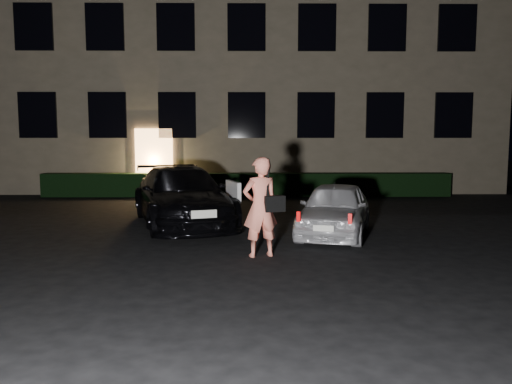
{
  "coord_description": "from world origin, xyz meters",
  "views": [
    {
      "loc": [
        0.11,
        -7.94,
        2.11
      ],
      "look_at": [
        0.24,
        2.0,
        1.05
      ],
      "focal_mm": 35.0,
      "sensor_mm": 36.0,
      "label": 1
    }
  ],
  "objects": [
    {
      "name": "ground",
      "position": [
        0.0,
        0.0,
        0.0
      ],
      "size": [
        80.0,
        80.0,
        0.0
      ],
      "primitive_type": "plane",
      "color": "black",
      "rests_on": "ground"
    },
    {
      "name": "man",
      "position": [
        0.31,
        0.9,
        0.9
      ],
      "size": [
        0.83,
        0.61,
        1.8
      ],
      "rotation": [
        0.0,
        0.0,
        3.46
      ],
      "color": "#FF856D",
      "rests_on": "ground"
    },
    {
      "name": "hatch",
      "position": [
        1.98,
        2.88,
        0.58
      ],
      "size": [
        2.31,
        3.68,
        1.17
      ],
      "rotation": [
        0.0,
        0.0,
        -0.29
      ],
      "color": "silver",
      "rests_on": "ground"
    },
    {
      "name": "sedan",
      "position": [
        -1.57,
        4.31,
        0.71
      ],
      "size": [
        3.4,
        5.28,
        1.42
      ],
      "rotation": [
        0.0,
        0.0,
        0.31
      ],
      "color": "black",
      "rests_on": "ground"
    },
    {
      "name": "hedge",
      "position": [
        0.0,
        10.5,
        0.42
      ],
      "size": [
        15.0,
        0.7,
        0.85
      ],
      "primitive_type": "cube",
      "color": "black",
      "rests_on": "ground"
    },
    {
      "name": "building",
      "position": [
        -0.0,
        14.99,
        6.0
      ],
      "size": [
        20.0,
        8.11,
        12.0
      ],
      "color": "#6A5F4C",
      "rests_on": "ground"
    }
  ]
}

